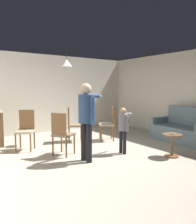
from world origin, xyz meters
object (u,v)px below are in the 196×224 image
person_adult (87,114)px  dining_chair_centre_back (26,128)px  dining_chair_by_counter (109,122)px  spare_remote_on_table (173,134)px  person_child (123,125)px  dining_chair_spare (62,132)px  potted_plant_corner (123,120)px  dining_chair_near_wall (73,123)px  couch_floral (183,130)px  side_table_by_couch (172,143)px

person_adult → dining_chair_centre_back: person_adult is taller
dining_chair_by_counter → spare_remote_on_table: 2.17m
dining_chair_by_counter → dining_chair_centre_back: (-2.36, 0.37, 0.00)m
spare_remote_on_table → dining_chair_by_counter: bearing=92.9°
person_child → dining_chair_spare: (-1.27, 0.67, -0.14)m
dining_chair_by_counter → potted_plant_corner: dining_chair_by_counter is taller
dining_chair_near_wall → dining_chair_spare: 1.42m
person_adult → dining_chair_centre_back: (-0.77, 1.67, -0.48)m
couch_floral → side_table_by_couch: couch_floral is taller
person_adult → potted_plant_corner: 3.76m
dining_chair_by_counter → dining_chair_centre_back: same height
side_table_by_couch → spare_remote_on_table: spare_remote_on_table is taller
dining_chair_spare → spare_remote_on_table: 2.49m
dining_chair_near_wall → dining_chair_centre_back: bearing=-58.6°
person_adult → dining_chair_spare: (-0.26, 0.67, -0.48)m
dining_chair_centre_back → dining_chair_by_counter: bearing=-155.4°
dining_chair_near_wall → spare_remote_on_table: dining_chair_near_wall is taller
person_adult → potted_plant_corner: bearing=117.3°
spare_remote_on_table → dining_chair_near_wall: bearing=112.1°
person_child → side_table_by_couch: bearing=33.7°
dining_chair_centre_back → potted_plant_corner: 3.78m
couch_floral → dining_chair_centre_back: bearing=70.9°
dining_chair_by_counter → spare_remote_on_table: bearing=-147.5°
side_table_by_couch → dining_chair_centre_back: dining_chair_centre_back is taller
dining_chair_centre_back → dining_chair_spare: same height
person_adult → dining_chair_near_wall: size_ratio=1.65×
couch_floral → dining_chair_spare: size_ratio=1.86×
couch_floral → person_adult: person_adult is taller
dining_chair_by_counter → potted_plant_corner: size_ratio=1.46×
side_table_by_couch → person_child: (-0.74, 0.83, 0.35)m
dining_chair_centre_back → potted_plant_corner: bearing=-138.0°
couch_floral → dining_chair_centre_back: (-4.02, 1.74, 0.21)m
dining_chair_near_wall → potted_plant_corner: (2.34, 0.43, -0.17)m
dining_chair_centre_back → person_child: bearing=170.6°
potted_plant_corner → spare_remote_on_table: potted_plant_corner is taller
person_adult → side_table_by_couch: bearing=55.2°
potted_plant_corner → side_table_by_couch: bearing=-111.7°
dining_chair_centre_back → potted_plant_corner: (3.74, 0.55, -0.17)m
dining_chair_by_counter → dining_chair_near_wall: bearing=92.8°
potted_plant_corner → dining_chair_near_wall: bearing=-169.5°
couch_floral → person_adult: size_ratio=1.13×
dining_chair_spare → dining_chair_near_wall: bearing=110.2°
person_adult → couch_floral: bearing=79.3°
potted_plant_corner → person_adult: bearing=-143.3°
couch_floral → dining_chair_near_wall: size_ratio=1.86×
dining_chair_near_wall → dining_chair_spare: size_ratio=1.00×
couch_floral → dining_chair_by_counter: (-1.65, 1.37, 0.21)m
dining_chair_centre_back → spare_remote_on_table: bearing=167.9°
dining_chair_by_counter → dining_chair_spare: 1.95m
person_child → spare_remote_on_table: person_child is taller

